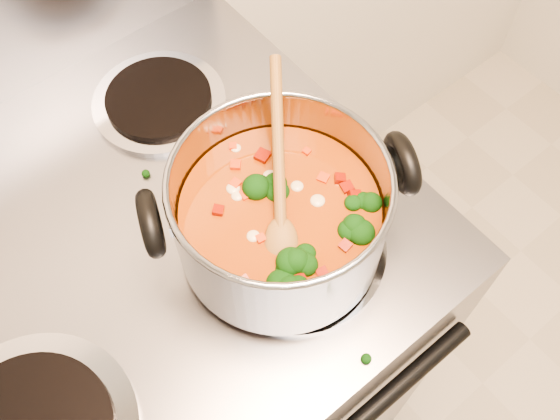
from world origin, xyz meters
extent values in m
cube|color=gray|center=(-0.06, 1.16, 0.46)|extent=(0.76, 0.66, 0.92)
cylinder|color=#A5A5AD|center=(0.12, 1.01, 0.92)|extent=(0.23, 0.23, 0.01)
cylinder|color=black|center=(0.12, 1.01, 0.93)|extent=(0.18, 0.18, 0.01)
cylinder|color=#A5A5AD|center=(0.12, 1.31, 0.92)|extent=(0.19, 0.19, 0.01)
cylinder|color=black|center=(0.12, 1.31, 0.93)|extent=(0.15, 0.15, 0.01)
cylinder|color=#919298|center=(0.11, 1.02, 1.00)|extent=(0.24, 0.24, 0.13)
torus|color=#919298|center=(0.11, 1.02, 1.07)|extent=(0.25, 0.25, 0.01)
cylinder|color=#9E3C0E|center=(0.11, 1.02, 0.98)|extent=(0.23, 0.23, 0.08)
torus|color=black|center=(-0.02, 1.08, 1.05)|extent=(0.05, 0.08, 0.08)
torus|color=black|center=(0.24, 0.97, 1.05)|extent=(0.05, 0.08, 0.08)
ellipsoid|color=black|center=(0.06, 0.97, 1.02)|extent=(0.04, 0.04, 0.03)
ellipsoid|color=black|center=(0.19, 1.02, 1.02)|extent=(0.04, 0.04, 0.03)
ellipsoid|color=black|center=(0.19, 0.97, 1.02)|extent=(0.04, 0.04, 0.03)
ellipsoid|color=black|center=(0.12, 1.12, 1.02)|extent=(0.04, 0.04, 0.03)
ellipsoid|color=black|center=(0.07, 1.03, 1.02)|extent=(0.04, 0.04, 0.03)
ellipsoid|color=black|center=(0.02, 1.01, 1.02)|extent=(0.04, 0.04, 0.03)
ellipsoid|color=black|center=(0.15, 1.04, 1.02)|extent=(0.04, 0.04, 0.03)
ellipsoid|color=black|center=(0.07, 0.99, 1.02)|extent=(0.04, 0.04, 0.03)
ellipsoid|color=#8C2005|center=(0.08, 1.05, 1.02)|extent=(0.01, 0.01, 0.01)
ellipsoid|color=#8C2005|center=(0.14, 1.10, 1.02)|extent=(0.01, 0.01, 0.01)
ellipsoid|color=#8C2005|center=(0.10, 1.09, 1.02)|extent=(0.01, 0.01, 0.01)
ellipsoid|color=#8C2005|center=(0.07, 1.00, 1.02)|extent=(0.01, 0.01, 0.01)
ellipsoid|color=#8C2005|center=(0.11, 0.93, 1.02)|extent=(0.01, 0.01, 0.01)
ellipsoid|color=#8C2005|center=(0.07, 1.03, 1.02)|extent=(0.01, 0.01, 0.01)
ellipsoid|color=#8C2005|center=(0.09, 1.11, 1.02)|extent=(0.01, 0.01, 0.01)
ellipsoid|color=#8C2005|center=(0.16, 1.03, 1.02)|extent=(0.01, 0.01, 0.01)
ellipsoid|color=#8C2005|center=(0.15, 1.00, 1.02)|extent=(0.01, 0.01, 0.01)
ellipsoid|color=#8C2005|center=(0.11, 1.04, 1.02)|extent=(0.01, 0.01, 0.01)
ellipsoid|color=#8C2005|center=(0.14, 1.04, 1.02)|extent=(0.01, 0.01, 0.01)
ellipsoid|color=red|center=(0.14, 1.10, 1.02)|extent=(0.01, 0.01, 0.01)
ellipsoid|color=red|center=(0.17, 1.02, 1.02)|extent=(0.01, 0.01, 0.01)
ellipsoid|color=red|center=(0.04, 1.03, 1.02)|extent=(0.01, 0.01, 0.01)
ellipsoid|color=red|center=(0.03, 0.97, 1.02)|extent=(0.01, 0.01, 0.01)
ellipsoid|color=red|center=(0.06, 1.07, 1.02)|extent=(0.01, 0.01, 0.01)
ellipsoid|color=red|center=(0.10, 0.95, 1.02)|extent=(0.01, 0.01, 0.01)
ellipsoid|color=red|center=(0.13, 1.09, 1.02)|extent=(0.01, 0.01, 0.01)
ellipsoid|color=red|center=(0.13, 1.02, 1.02)|extent=(0.01, 0.01, 0.01)
ellipsoid|color=red|center=(0.12, 0.96, 1.02)|extent=(0.01, 0.01, 0.01)
ellipsoid|color=beige|center=(0.15, 1.08, 1.02)|extent=(0.02, 0.02, 0.01)
ellipsoid|color=beige|center=(0.18, 1.02, 1.02)|extent=(0.02, 0.02, 0.01)
ellipsoid|color=beige|center=(0.05, 0.98, 1.02)|extent=(0.02, 0.02, 0.01)
ellipsoid|color=beige|center=(0.11, 1.03, 1.02)|extent=(0.02, 0.02, 0.01)
ellipsoid|color=beige|center=(0.09, 1.00, 1.02)|extent=(0.02, 0.02, 0.01)
ellipsoid|color=beige|center=(0.09, 0.98, 1.02)|extent=(0.02, 0.02, 0.01)
ellipsoid|color=beige|center=(0.15, 1.05, 1.02)|extent=(0.02, 0.02, 0.01)
ellipsoid|color=brown|center=(0.08, 0.99, 1.01)|extent=(0.07, 0.07, 0.04)
cylinder|color=brown|center=(0.14, 1.07, 1.05)|extent=(0.14, 0.17, 0.09)
ellipsoid|color=black|center=(0.01, 1.17, 0.92)|extent=(0.01, 0.01, 0.01)
ellipsoid|color=black|center=(-0.05, 0.96, 0.92)|extent=(0.01, 0.01, 0.01)
camera|label=1|loc=(-0.11, 0.75, 1.61)|focal=40.00mm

